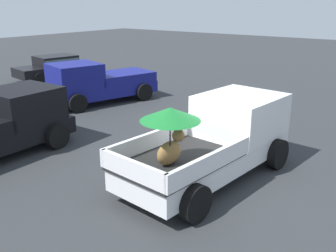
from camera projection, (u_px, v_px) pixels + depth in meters
ground_plane at (207, 178)px, 9.61m from camera, size 80.00×80.00×0.00m
pickup_truck_main at (218, 138)px, 9.60m from camera, size 5.21×2.65×2.18m
pickup_truck_far at (97, 83)px, 16.54m from camera, size 5.11×3.14×1.80m
parked_sedan_far at (55, 66)px, 21.62m from camera, size 4.54×2.53×1.33m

